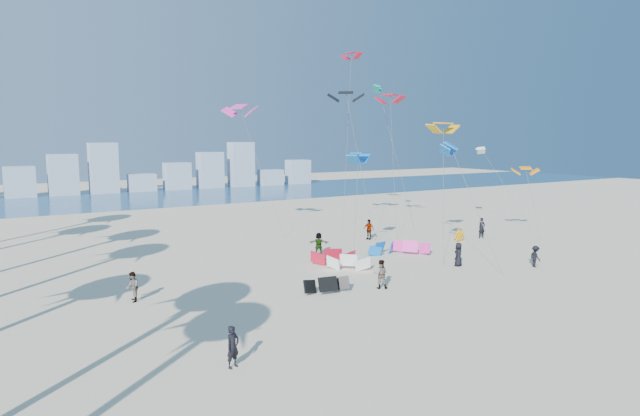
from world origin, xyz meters
TOP-DOWN VIEW (x-y plane):
  - ground at (0.00, 0.00)m, footprint 220.00×220.00m
  - ocean at (0.00, 72.00)m, footprint 220.00×220.00m
  - kitesurfer_near at (-8.02, 4.81)m, footprint 0.73×0.62m
  - kitesurfer_mid at (4.25, 10.98)m, footprint 1.10×1.06m
  - kitesurfers_far at (9.22, 17.76)m, footprint 32.74×16.10m
  - grounded_kites at (8.20, 16.89)m, footprint 22.18×10.64m
  - flying_kites at (14.31, 24.83)m, footprint 29.19×25.88m
  - distant_skyline at (-1.19, 82.00)m, footprint 85.00×3.00m

SIDE VIEW (x-z plane):
  - ground at x=0.00m, z-range 0.00..0.00m
  - ocean at x=0.00m, z-range 0.01..0.01m
  - grounded_kites at x=8.20m, z-range -0.04..1.00m
  - kitesurfer_near at x=-8.02m, z-range 0.00..1.72m
  - kitesurfers_far at x=9.22m, z-range -0.08..1.82m
  - kitesurfer_mid at x=4.25m, z-range 0.00..1.78m
  - distant_skyline at x=-1.19m, z-range -1.11..7.29m
  - flying_kites at x=14.31m, z-range 2.17..20.67m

